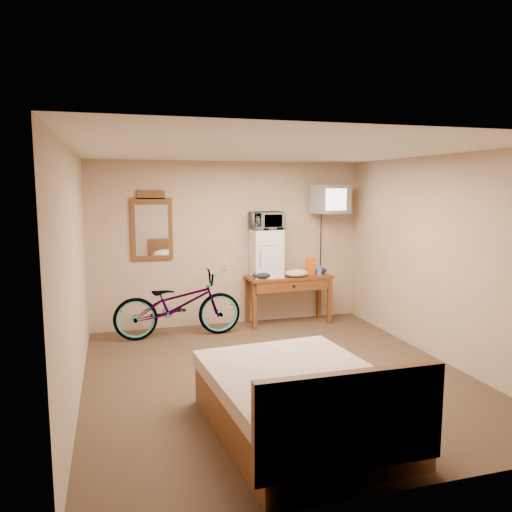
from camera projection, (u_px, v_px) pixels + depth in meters
name	position (u px, v px, depth m)	size (l,w,h in m)	color
room	(277.00, 266.00, 5.47)	(4.60, 4.64, 2.50)	#4C3426
desk	(289.00, 284.00, 7.71)	(1.33, 0.57, 0.75)	brown
mini_fridge	(267.00, 253.00, 7.60)	(0.46, 0.45, 0.72)	white
microwave	(267.00, 221.00, 7.54)	(0.49, 0.33, 0.27)	white
snack_bag	(310.00, 266.00, 7.79)	(0.13, 0.08, 0.26)	orange
blue_cup	(319.00, 271.00, 7.77)	(0.08, 0.08, 0.14)	#4673F0
cloth_cream	(296.00, 273.00, 7.62)	(0.37, 0.28, 0.11)	white
cloth_dark_a	(262.00, 275.00, 7.47)	(0.29, 0.22, 0.11)	black
cloth_dark_b	(321.00, 270.00, 7.97)	(0.18, 0.15, 0.08)	black
crt_television	(330.00, 199.00, 7.73)	(0.60, 0.65, 0.43)	black
wall_mirror	(152.00, 226.00, 7.27)	(0.60, 0.04, 1.02)	brown
bicycle	(178.00, 304.00, 7.03)	(0.63, 1.79, 0.94)	black
bed	(303.00, 403.00, 4.23)	(1.58, 2.00, 0.90)	brown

